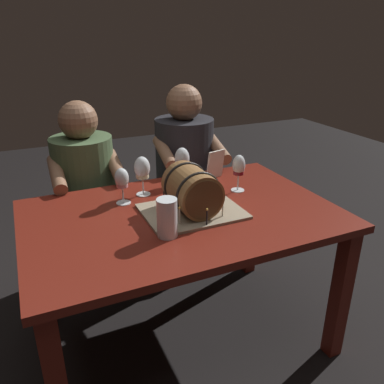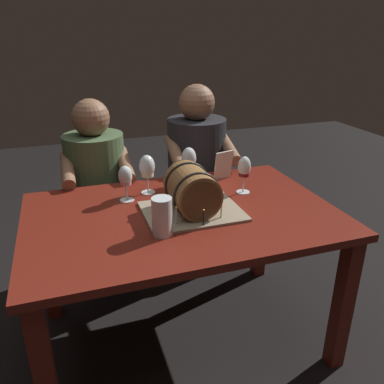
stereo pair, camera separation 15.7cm
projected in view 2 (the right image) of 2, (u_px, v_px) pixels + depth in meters
name	position (u px, v px, depth m)	size (l,w,h in m)	color
ground_plane	(183.00, 336.00, 2.04)	(8.00, 8.00, 0.00)	black
dining_table	(182.00, 232.00, 1.80)	(1.38, 0.90, 0.72)	maroon
barrel_cake	(192.00, 193.00, 1.72)	(0.43, 0.34, 0.22)	gray
wine_glass_white	(147.00, 168.00, 1.91)	(0.08, 0.08, 0.20)	white
wine_glass_empty	(189.00, 159.00, 2.03)	(0.08, 0.08, 0.20)	white
wine_glass_red	(244.00, 169.00, 1.92)	(0.07, 0.07, 0.19)	white
wine_glass_rose	(125.00, 178.00, 1.83)	(0.07, 0.07, 0.18)	white
beer_pint	(162.00, 218.00, 1.54)	(0.08, 0.08, 0.16)	white
menu_card	(223.00, 165.00, 2.11)	(0.11, 0.01, 0.16)	silver
person_seated_left	(99.00, 201.00, 2.35)	(0.38, 0.47, 1.13)	#2A3A24
person_seated_right	(197.00, 183.00, 2.52)	(0.42, 0.50, 1.19)	black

